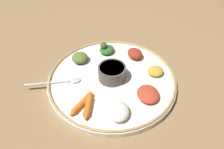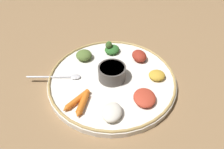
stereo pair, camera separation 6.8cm
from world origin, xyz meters
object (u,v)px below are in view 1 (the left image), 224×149
Objects in this scene: greens_pile at (106,49)px; carrot_near_spoon at (81,104)px; spoon at (62,82)px; center_bowl at (112,72)px; carrot_outer at (88,108)px.

greens_pile is 0.27m from carrot_near_spoon.
greens_pile is (0.03, -0.21, 0.01)m from spoon.
center_bowl is 0.14m from greens_pile.
greens_pile is at bearing -32.27° from center_bowl.
center_bowl is at bearing -123.52° from spoon.
center_bowl reaches higher than greens_pile.
center_bowl is 0.17m from spoon.
spoon is (0.09, 0.14, -0.02)m from center_bowl.
carrot_near_spoon is (-0.12, 0.01, 0.00)m from spoon.
carrot_outer is at bearing 129.09° from greens_pile.
carrot_near_spoon is at bearing 124.24° from greens_pile.
center_bowl is at bearing 147.73° from greens_pile.
spoon is 0.12m from carrot_near_spoon.
spoon is 2.23× the size of greens_pile.
spoon is at bearing -3.48° from carrot_near_spoon.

